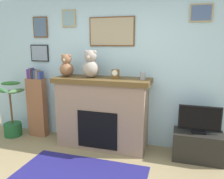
{
  "coord_description": "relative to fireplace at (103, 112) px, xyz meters",
  "views": [
    {
      "loc": [
        1.11,
        -1.83,
        1.79
      ],
      "look_at": [
        0.04,
        1.67,
        1.03
      ],
      "focal_mm": 35.87,
      "sensor_mm": 36.0,
      "label": 1
    }
  ],
  "objects": [
    {
      "name": "mantel_clock",
      "position": [
        0.24,
        -0.02,
        0.68
      ],
      "size": [
        0.12,
        0.09,
        0.15
      ],
      "color": "brown",
      "rests_on": "fireplace"
    },
    {
      "name": "tv_stand",
      "position": [
        1.57,
        -0.03,
        -0.39
      ],
      "size": [
        0.74,
        0.4,
        0.45
      ],
      "primitive_type": "cube",
      "color": "black",
      "rests_on": "ground_plane"
    },
    {
      "name": "potted_plant",
      "position": [
        -1.84,
        -0.1,
        -0.29
      ],
      "size": [
        0.58,
        0.56,
        1.05
      ],
      "color": "#1E592D",
      "rests_on": "ground_plane"
    },
    {
      "name": "bookshelf",
      "position": [
        -1.37,
        0.07,
        0.0
      ],
      "size": [
        0.36,
        0.16,
        1.33
      ],
      "color": "brown",
      "rests_on": "ground_plane"
    },
    {
      "name": "back_wall",
      "position": [
        0.12,
        0.33,
        0.69
      ],
      "size": [
        5.2,
        0.15,
        2.6
      ],
      "color": "silver",
      "rests_on": "ground_plane"
    },
    {
      "name": "teddy_bear_grey",
      "position": [
        -0.65,
        -0.02,
        0.78
      ],
      "size": [
        0.24,
        0.24,
        0.39
      ],
      "color": "#8A5C40",
      "rests_on": "fireplace"
    },
    {
      "name": "candle_jar",
      "position": [
        0.68,
        -0.02,
        0.66
      ],
      "size": [
        0.09,
        0.09,
        0.12
      ],
      "primitive_type": "cylinder",
      "color": "gray",
      "rests_on": "fireplace"
    },
    {
      "name": "area_rug",
      "position": [
        -0.0,
        -0.95,
        -0.61
      ],
      "size": [
        1.81,
        0.95,
        0.01
      ],
      "primitive_type": "cube",
      "color": "navy",
      "rests_on": "ground_plane"
    },
    {
      "name": "teddy_bear_cream",
      "position": [
        -0.19,
        -0.02,
        0.81
      ],
      "size": [
        0.29,
        0.29,
        0.46
      ],
      "color": "gray",
      "rests_on": "fireplace"
    },
    {
      "name": "fireplace",
      "position": [
        0.0,
        0.0,
        0.0
      ],
      "size": [
        1.63,
        0.6,
        1.22
      ],
      "color": "gray",
      "rests_on": "ground_plane"
    },
    {
      "name": "television",
      "position": [
        1.57,
        -0.03,
        0.04
      ],
      "size": [
        0.62,
        0.14,
        0.42
      ],
      "color": "black",
      "rests_on": "tv_stand"
    }
  ]
}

